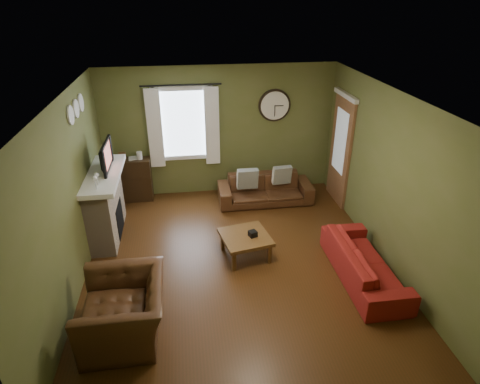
{
  "coord_description": "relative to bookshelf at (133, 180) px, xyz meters",
  "views": [
    {
      "loc": [
        -0.69,
        -5.06,
        3.87
      ],
      "look_at": [
        0.1,
        0.4,
        1.05
      ],
      "focal_mm": 30.0,
      "sensor_mm": 36.0,
      "label": 1
    }
  ],
  "objects": [
    {
      "name": "floor",
      "position": [
        1.78,
        -2.42,
        -0.44
      ],
      "size": [
        4.6,
        5.2,
        0.0
      ],
      "primitive_type": "cube",
      "color": "#41240E",
      "rests_on": "ground"
    },
    {
      "name": "ceiling",
      "position": [
        1.78,
        -2.42,
        2.16
      ],
      "size": [
        4.6,
        5.2,
        0.0
      ],
      "primitive_type": "cube",
      "color": "white",
      "rests_on": "ground"
    },
    {
      "name": "wall_left",
      "position": [
        -0.52,
        -2.42,
        0.86
      ],
      "size": [
        0.0,
        5.2,
        2.6
      ],
      "primitive_type": "cube",
      "color": "brown",
      "rests_on": "ground"
    },
    {
      "name": "wall_right",
      "position": [
        4.08,
        -2.42,
        0.86
      ],
      "size": [
        0.0,
        5.2,
        2.6
      ],
      "primitive_type": "cube",
      "color": "brown",
      "rests_on": "ground"
    },
    {
      "name": "wall_back",
      "position": [
        1.78,
        0.18,
        0.86
      ],
      "size": [
        4.6,
        0.0,
        2.6
      ],
      "primitive_type": "cube",
      "color": "brown",
      "rests_on": "ground"
    },
    {
      "name": "wall_front",
      "position": [
        1.78,
        -5.02,
        0.86
      ],
      "size": [
        4.6,
        0.0,
        2.6
      ],
      "primitive_type": "cube",
      "color": "brown",
      "rests_on": "ground"
    },
    {
      "name": "fireplace",
      "position": [
        -0.32,
        -1.27,
        0.11
      ],
      "size": [
        0.4,
        1.4,
        1.1
      ],
      "primitive_type": "cube",
      "color": "tan",
      "rests_on": "floor"
    },
    {
      "name": "firebox",
      "position": [
        -0.13,
        -1.27,
        -0.14
      ],
      "size": [
        0.04,
        0.6,
        0.55
      ],
      "primitive_type": "cube",
      "color": "black",
      "rests_on": "fireplace"
    },
    {
      "name": "mantel",
      "position": [
        -0.29,
        -1.27,
        0.7
      ],
      "size": [
        0.58,
        1.6,
        0.08
      ],
      "primitive_type": "cube",
      "color": "white",
      "rests_on": "fireplace"
    },
    {
      "name": "tv",
      "position": [
        -0.27,
        -1.12,
        0.92
      ],
      "size": [
        0.08,
        0.6,
        0.35
      ],
      "primitive_type": "imported",
      "rotation": [
        0.0,
        0.0,
        1.57
      ],
      "color": "black",
      "rests_on": "mantel"
    },
    {
      "name": "tv_screen",
      "position": [
        -0.19,
        -1.12,
        0.97
      ],
      "size": [
        0.02,
        0.62,
        0.36
      ],
      "primitive_type": "cube",
      "color": "#994C3F",
      "rests_on": "mantel"
    },
    {
      "name": "medallion_left",
      "position": [
        -0.5,
        -1.62,
        1.81
      ],
      "size": [
        0.28,
        0.28,
        0.03
      ],
      "primitive_type": "cylinder",
      "color": "white",
      "rests_on": "wall_left"
    },
    {
      "name": "medallion_mid",
      "position": [
        -0.5,
        -1.27,
        1.81
      ],
      "size": [
        0.28,
        0.28,
        0.03
      ],
      "primitive_type": "cylinder",
      "color": "white",
      "rests_on": "wall_left"
    },
    {
      "name": "medallion_right",
      "position": [
        -0.5,
        -0.92,
        1.81
      ],
      "size": [
        0.28,
        0.28,
        0.03
      ],
      "primitive_type": "cylinder",
      "color": "white",
      "rests_on": "wall_left"
    },
    {
      "name": "window_pane",
      "position": [
        1.08,
        0.16,
        1.06
      ],
      "size": [
        1.0,
        0.02,
        1.3
      ],
      "primitive_type": null,
      "color": "silver",
      "rests_on": "wall_back"
    },
    {
      "name": "curtain_rod",
      "position": [
        1.08,
        0.06,
        1.83
      ],
      "size": [
        0.03,
        0.03,
        1.5
      ],
      "primitive_type": "cylinder",
      "color": "black",
      "rests_on": "wall_back"
    },
    {
      "name": "curtain_left",
      "position": [
        0.53,
        0.06,
        1.01
      ],
      "size": [
        0.28,
        0.04,
        1.55
      ],
      "primitive_type": "cube",
      "color": "white",
      "rests_on": "wall_back"
    },
    {
      "name": "curtain_right",
      "position": [
        1.63,
        0.06,
        1.01
      ],
      "size": [
        0.28,
        0.04,
        1.55
      ],
      "primitive_type": "cube",
      "color": "white",
      "rests_on": "wall_back"
    },
    {
      "name": "wall_clock",
      "position": [
        2.88,
        0.13,
        1.36
      ],
      "size": [
        0.64,
        0.06,
        0.64
      ],
      "primitive_type": null,
      "color": "white",
      "rests_on": "wall_back"
    },
    {
      "name": "door",
      "position": [
        4.05,
        -0.57,
        0.61
      ],
      "size": [
        0.05,
        0.9,
        2.1
      ],
      "primitive_type": "cube",
      "color": "brown",
      "rests_on": "floor"
    },
    {
      "name": "bookshelf",
      "position": [
        0.0,
        0.0,
        0.0
      ],
      "size": [
        0.74,
        0.31,
        0.88
      ],
      "primitive_type": null,
      "color": "black",
      "rests_on": "floor"
    },
    {
      "name": "book",
      "position": [
        -0.03,
        0.03,
        0.52
      ],
      "size": [
        0.18,
        0.23,
        0.02
      ],
      "primitive_type": "imported",
      "rotation": [
        0.0,
        0.0,
        0.12
      ],
      "color": "#57381A",
      "rests_on": "bookshelf"
    },
    {
      "name": "sofa_brown",
      "position": [
        2.61,
        -0.46,
        -0.17
      ],
      "size": [
        1.86,
        0.73,
        0.54
      ],
      "primitive_type": "imported",
      "color": "#432715",
      "rests_on": "floor"
    },
    {
      "name": "pillow_left",
      "position": [
        2.94,
        -0.44,
        0.11
      ],
      "size": [
        0.38,
        0.14,
        0.37
      ],
      "primitive_type": "cube",
      "rotation": [
        0.0,
        0.0,
        0.09
      ],
      "color": "gray",
      "rests_on": "sofa_brown"
    },
    {
      "name": "pillow_right",
      "position": [
        2.24,
        -0.51,
        0.11
      ],
      "size": [
        0.41,
        0.12,
        0.41
      ],
      "primitive_type": "cube",
      "rotation": [
        0.0,
        0.0,
        -0.0
      ],
      "color": "gray",
      "rests_on": "sofa_brown"
    },
    {
      "name": "sofa_red",
      "position": [
        3.58,
        -3.02,
        -0.17
      ],
      "size": [
        0.72,
        1.83,
        0.54
      ],
      "primitive_type": "imported",
      "rotation": [
        0.0,
        0.0,
        1.57
      ],
      "color": "maroon",
      "rests_on": "floor"
    },
    {
      "name": "armchair",
      "position": [
        0.22,
        -3.64,
        -0.07
      ],
      "size": [
        1.01,
        1.15,
        0.74
      ],
      "primitive_type": "imported",
      "rotation": [
        0.0,
        0.0,
        -1.56
      ],
      "color": "#432715",
      "rests_on": "floor"
    },
    {
      "name": "coffee_table",
      "position": [
        1.93,
        -2.25,
        -0.24
      ],
      "size": [
        0.85,
        0.85,
        0.39
      ],
      "primitive_type": null,
      "rotation": [
        0.0,
        0.0,
        0.19
      ],
      "color": "#57381A",
      "rests_on": "floor"
    },
    {
      "name": "tissue_box",
      "position": [
        2.04,
        -2.28,
        -0.04
      ],
      "size": [
        0.15,
        0.15,
        0.09
      ],
      "primitive_type": "cube",
      "rotation": [
        0.0,
        0.0,
        0.35
      ],
      "color": "black",
      "rests_on": "coffee_table"
    },
    {
      "name": "wine_glass_a",
      "position": [
        -0.27,
        -1.88,
        0.85
      ],
      "size": [
        0.08,
        0.08,
        0.22
      ],
      "primitive_type": null,
      "color": "white",
      "rests_on": "mantel"
    },
    {
      "name": "wine_glass_b",
      "position": [
        -0.27,
        -1.73,
        0.84
      ],
      "size": [
        0.07,
        0.07,
        0.2
      ],
      "primitive_type": null,
      "color": "white",
      "rests_on": "mantel"
    }
  ]
}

